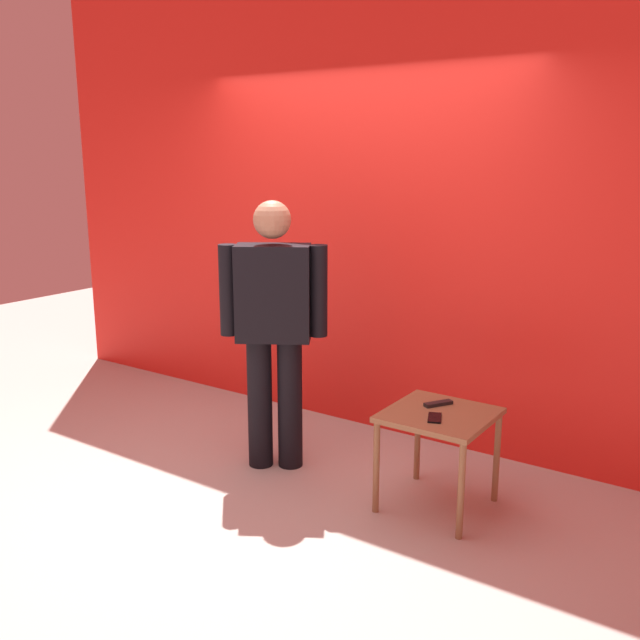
{
  "coord_description": "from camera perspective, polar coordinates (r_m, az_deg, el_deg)",
  "views": [
    {
      "loc": [
        2.58,
        -2.93,
        1.94
      ],
      "look_at": [
        0.2,
        0.55,
        0.94
      ],
      "focal_mm": 39.89,
      "sensor_mm": 36.0,
      "label": 1
    }
  ],
  "objects": [
    {
      "name": "ground_plane",
      "position": [
        4.36,
        -6.43,
        -13.22
      ],
      "size": [
        12.0,
        12.0,
        0.0
      ],
      "primitive_type": "plane",
      "color": "#B7B2A8"
    },
    {
      "name": "back_wall_red",
      "position": [
        5.0,
        3.37,
        10.22
      ],
      "size": [
        5.84,
        0.12,
        3.35
      ],
      "primitive_type": "cube",
      "color": "red",
      "rests_on": "ground_plane"
    },
    {
      "name": "standing_person",
      "position": [
        4.33,
        -3.74,
        -0.17
      ],
      "size": [
        0.62,
        0.44,
        1.67
      ],
      "color": "black",
      "rests_on": "ground_plane"
    },
    {
      "name": "side_table",
      "position": [
        3.99,
        9.52,
        -8.38
      ],
      "size": [
        0.56,
        0.56,
        0.56
      ],
      "color": "olive",
      "rests_on": "ground_plane"
    },
    {
      "name": "cell_phone",
      "position": [
        3.87,
        9.18,
        -7.75
      ],
      "size": [
        0.12,
        0.16,
        0.01
      ],
      "primitive_type": "cube",
      "rotation": [
        0.0,
        0.0,
        0.41
      ],
      "color": "black",
      "rests_on": "side_table"
    },
    {
      "name": "tv_remote",
      "position": [
        4.06,
        9.47,
        -6.63
      ],
      "size": [
        0.13,
        0.17,
        0.02
      ],
      "primitive_type": "cube",
      "rotation": [
        0.0,
        0.0,
        -0.55
      ],
      "color": "black",
      "rests_on": "side_table"
    }
  ]
}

